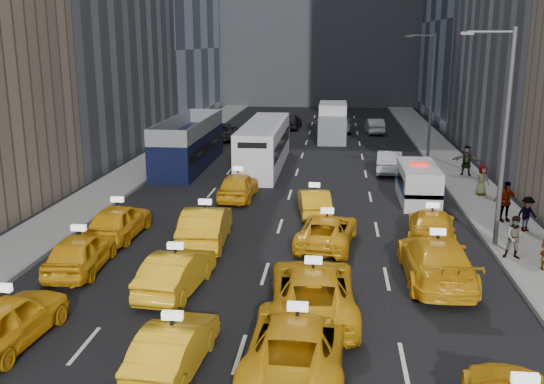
{
  "coord_description": "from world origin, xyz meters",
  "views": [
    {
      "loc": [
        2.52,
        -13.08,
        8.5
      ],
      "look_at": [
        -0.23,
        12.6,
        2.0
      ],
      "focal_mm": 40.0,
      "sensor_mm": 36.0,
      "label": 1
    }
  ],
  "objects_px": {
    "nypd_van": "(418,184)",
    "city_bus": "(264,145)",
    "double_decker": "(189,143)",
    "box_truck": "(333,122)"
  },
  "relations": [
    {
      "from": "double_decker",
      "to": "city_bus",
      "type": "height_order",
      "value": "double_decker"
    },
    {
      "from": "nypd_van",
      "to": "city_bus",
      "type": "relative_size",
      "value": 0.44
    },
    {
      "from": "city_bus",
      "to": "box_truck",
      "type": "xyz_separation_m",
      "value": [
        4.52,
        12.3,
        0.02
      ]
    },
    {
      "from": "nypd_van",
      "to": "box_truck",
      "type": "bearing_deg",
      "value": 110.89
    },
    {
      "from": "double_decker",
      "to": "city_bus",
      "type": "xyz_separation_m",
      "value": [
        5.16,
        0.27,
        -0.11
      ]
    },
    {
      "from": "nypd_van",
      "to": "double_decker",
      "type": "height_order",
      "value": "double_decker"
    },
    {
      "from": "box_truck",
      "to": "nypd_van",
      "type": "bearing_deg",
      "value": -71.32
    },
    {
      "from": "double_decker",
      "to": "box_truck",
      "type": "bearing_deg",
      "value": 54.93
    },
    {
      "from": "nypd_van",
      "to": "city_bus",
      "type": "distance_m",
      "value": 12.37
    },
    {
      "from": "double_decker",
      "to": "box_truck",
      "type": "xyz_separation_m",
      "value": [
        9.69,
        12.57,
        -0.09
      ]
    }
  ]
}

